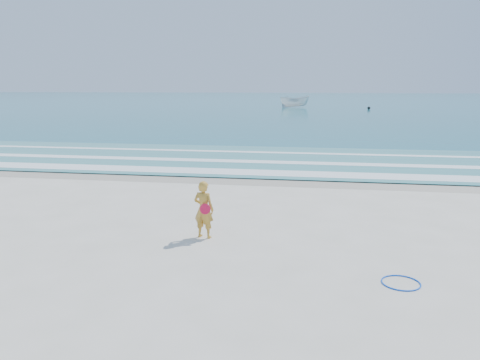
# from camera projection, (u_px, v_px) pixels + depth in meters

# --- Properties ---
(ground) EXTENTS (400.00, 400.00, 0.00)m
(ground) POSITION_uv_depth(u_px,v_px,m) (209.00, 259.00, 10.51)
(ground) COLOR silver
(ground) RESTS_ON ground
(wet_sand) EXTENTS (400.00, 2.40, 0.00)m
(wet_sand) POSITION_uv_depth(u_px,v_px,m) (259.00, 180.00, 19.21)
(wet_sand) COLOR #B2A893
(wet_sand) RESTS_ON ground
(ocean) EXTENTS (400.00, 190.00, 0.04)m
(ocean) POSITION_uv_depth(u_px,v_px,m) (308.00, 100.00, 111.99)
(ocean) COLOR #19727F
(ocean) RESTS_ON ground
(shallow) EXTENTS (400.00, 10.00, 0.01)m
(shallow) POSITION_uv_depth(u_px,v_px,m) (271.00, 160.00, 24.03)
(shallow) COLOR #59B7AD
(shallow) RESTS_ON ocean
(foam_near) EXTENTS (400.00, 1.40, 0.01)m
(foam_near) POSITION_uv_depth(u_px,v_px,m) (262.00, 173.00, 20.45)
(foam_near) COLOR white
(foam_near) RESTS_ON shallow
(foam_mid) EXTENTS (400.00, 0.90, 0.01)m
(foam_mid) POSITION_uv_depth(u_px,v_px,m) (269.00, 162.00, 23.25)
(foam_mid) COLOR white
(foam_mid) RESTS_ON shallow
(foam_far) EXTENTS (400.00, 0.60, 0.01)m
(foam_far) POSITION_uv_depth(u_px,v_px,m) (275.00, 153.00, 26.44)
(foam_far) COLOR white
(foam_far) RESTS_ON shallow
(hoop) EXTENTS (0.84, 0.84, 0.03)m
(hoop) POSITION_uv_depth(u_px,v_px,m) (401.00, 283.00, 9.20)
(hoop) COLOR blue
(hoop) RESTS_ON ground
(boat) EXTENTS (5.30, 3.29, 1.92)m
(boat) POSITION_uv_depth(u_px,v_px,m) (295.00, 102.00, 77.83)
(boat) COLOR silver
(boat) RESTS_ON ocean
(buoy) EXTENTS (0.46, 0.46, 0.46)m
(buoy) POSITION_uv_depth(u_px,v_px,m) (369.00, 108.00, 71.44)
(buoy) COLOR black
(buoy) RESTS_ON ocean
(woman) EXTENTS (0.61, 0.47, 1.48)m
(woman) POSITION_uv_depth(u_px,v_px,m) (204.00, 209.00, 11.83)
(woman) COLOR gold
(woman) RESTS_ON ground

